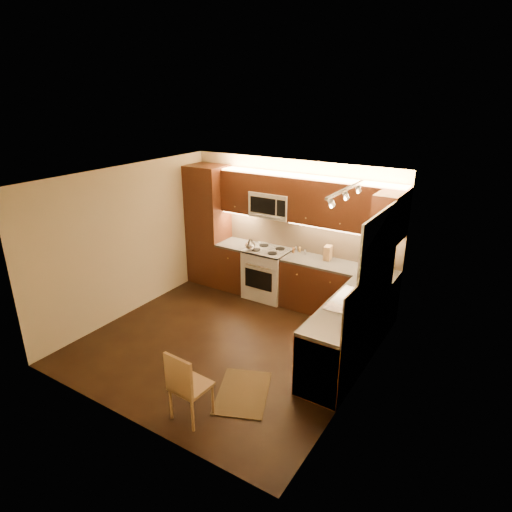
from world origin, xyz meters
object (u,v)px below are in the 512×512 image
Objects in this scene: microwave at (272,204)px; knife_block at (328,253)px; toaster_oven at (379,264)px; kettle at (250,245)px; dining_chair at (191,384)px; sink at (353,296)px; soap_bottle at (379,276)px; stove at (268,273)px.

microwave is 1.29m from knife_block.
knife_block is (-0.87, 0.00, 0.01)m from toaster_oven.
knife_block is at bearing 1.01° from microwave.
dining_chair is (1.14, -3.03, -0.58)m from kettle.
microwave is 0.88× the size of sink.
soap_bottle is 0.24× the size of dining_chair.
knife_block is 0.27× the size of dining_chair.
toaster_oven is at bearing 118.43° from soap_bottle.
kettle reaches higher than stove.
stove is 1.21× the size of microwave.
kettle is 1.01× the size of soap_bottle.
knife_block is at bearing 125.64° from sink.
microwave is at bearing 52.30° from kettle.
stove is 3.79× the size of knife_block.
stove is at bearing -178.14° from soap_bottle.
kettle is 2.23m from toaster_oven.
stove reaches higher than dining_chair.
dining_chair is at bearing -70.91° from kettle.
stove is at bearing 150.64° from sink.
microwave reaches higher than sink.
soap_bottle is 3.19m from dining_chair.
stove is 0.65m from kettle.
toaster_oven is at bearing 92.02° from sink.
toaster_oven is 3.59m from dining_chair.
sink is 0.95× the size of dining_chair.
knife_block is at bearing 167.52° from toaster_oven.
sink is at bearing -61.05° from knife_block.
stove is 2.20m from soap_bottle.
sink is at bearing -32.21° from microwave.
toaster_oven is (-0.05, 1.28, 0.04)m from sink.
toaster_oven is 0.51m from soap_bottle.
microwave reaches higher than knife_block.
stove is 1.02× the size of dining_chair.
microwave is at bearing 90.00° from stove.
sink is 3.95× the size of kettle.
microwave is 2.08m from toaster_oven.
toaster_oven reaches higher than soap_bottle.
sink is 2.43m from kettle.
dining_chair is at bearing -74.59° from stove.
knife_block is (1.08, 0.02, -0.70)m from microwave.
microwave is at bearing 168.19° from toaster_oven.
kettle is 2.36m from soap_bottle.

